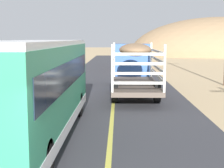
{
  "coord_description": "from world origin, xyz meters",
  "views": [
    {
      "loc": [
        0.26,
        -4.42,
        3.3
      ],
      "look_at": [
        0.0,
        8.95,
        1.46
      ],
      "focal_mm": 53.15,
      "sensor_mm": 36.0,
      "label": 1
    }
  ],
  "objects": [
    {
      "name": "livestock_truck",
      "position": [
        1.17,
        17.0,
        1.79
      ],
      "size": [
        2.53,
        9.7,
        3.02
      ],
      "color": "#3359A5",
      "rests_on": "road_surface"
    },
    {
      "name": "bus",
      "position": [
        -2.55,
        6.1,
        1.75
      ],
      "size": [
        2.54,
        10.0,
        3.21
      ],
      "color": "#2D8C66",
      "rests_on": "road_surface"
    },
    {
      "name": "car_far",
      "position": [
        2.02,
        32.24,
        1.09
      ],
      "size": [
        1.9,
        4.62,
        1.93
      ],
      "color": "#B2261E",
      "rests_on": "road_surface"
    },
    {
      "name": "distant_hill",
      "position": [
        20.52,
        62.69,
        0.0
      ],
      "size": [
        36.12,
        24.12,
        15.08
      ],
      "primitive_type": "ellipsoid",
      "color": "#957553",
      "rests_on": "ground"
    }
  ]
}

